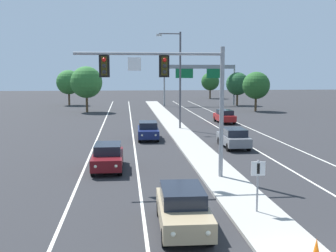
# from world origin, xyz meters

# --- Properties ---
(median_island) EXTENTS (2.40, 110.00, 0.15)m
(median_island) POSITION_xyz_m (0.00, 18.00, 0.07)
(median_island) COLOR #9E9B93
(median_island) RESTS_ON ground
(lane_stripe_oncoming_center) EXTENTS (0.14, 100.00, 0.01)m
(lane_stripe_oncoming_center) POSITION_xyz_m (-4.70, 25.00, 0.00)
(lane_stripe_oncoming_center) COLOR silver
(lane_stripe_oncoming_center) RESTS_ON ground
(lane_stripe_receding_center) EXTENTS (0.14, 100.00, 0.01)m
(lane_stripe_receding_center) POSITION_xyz_m (4.70, 25.00, 0.00)
(lane_stripe_receding_center) COLOR silver
(lane_stripe_receding_center) RESTS_ON ground
(edge_stripe_left) EXTENTS (0.14, 100.00, 0.01)m
(edge_stripe_left) POSITION_xyz_m (-8.00, 25.00, 0.00)
(edge_stripe_left) COLOR silver
(edge_stripe_left) RESTS_ON ground
(edge_stripe_right) EXTENTS (0.14, 100.00, 0.01)m
(edge_stripe_right) POSITION_xyz_m (8.00, 25.00, 0.00)
(edge_stripe_right) COLOR silver
(edge_stripe_right) RESTS_ON ground
(overhead_signal_mast) EXTENTS (8.09, 0.44, 7.20)m
(overhead_signal_mast) POSITION_xyz_m (-2.70, 11.34, 5.37)
(overhead_signal_mast) COLOR gray
(overhead_signal_mast) RESTS_ON median_island
(median_sign_post) EXTENTS (0.60, 0.10, 2.20)m
(median_sign_post) POSITION_xyz_m (0.05, 5.46, 1.59)
(median_sign_post) COLOR gray
(median_sign_post) RESTS_ON median_island
(street_lamp_median) EXTENTS (2.58, 0.28, 10.00)m
(street_lamp_median) POSITION_xyz_m (0.12, 31.44, 5.79)
(street_lamp_median) COLOR #4C4C51
(street_lamp_median) RESTS_ON median_island
(car_oncoming_tan) EXTENTS (1.91, 4.51, 1.58)m
(car_oncoming_tan) POSITION_xyz_m (-3.26, 4.31, 0.82)
(car_oncoming_tan) COLOR tan
(car_oncoming_tan) RESTS_ON ground
(car_oncoming_darkred) EXTENTS (1.86, 4.49, 1.58)m
(car_oncoming_darkred) POSITION_xyz_m (-6.51, 14.26, 0.82)
(car_oncoming_darkred) COLOR #5B0F14
(car_oncoming_darkred) RESTS_ON ground
(car_oncoming_navy) EXTENTS (1.92, 4.51, 1.58)m
(car_oncoming_navy) POSITION_xyz_m (-3.39, 25.43, 0.82)
(car_oncoming_navy) COLOR #141E4C
(car_oncoming_navy) RESTS_ON ground
(car_receding_grey) EXTENTS (1.86, 4.48, 1.58)m
(car_receding_grey) POSITION_xyz_m (3.18, 20.59, 0.82)
(car_receding_grey) COLOR slate
(car_receding_grey) RESTS_ON ground
(car_receding_red) EXTENTS (1.83, 4.47, 1.58)m
(car_receding_red) POSITION_xyz_m (6.42, 36.48, 0.82)
(car_receding_red) COLOR maroon
(car_receding_red) RESTS_ON ground
(traffic_cone_median_nose) EXTENTS (0.36, 0.36, 0.74)m
(traffic_cone_median_nose) POSITION_xyz_m (0.40, 0.90, 0.51)
(traffic_cone_median_nose) COLOR black
(traffic_cone_median_nose) RESTS_ON median_island
(highway_sign_gantry) EXTENTS (13.28, 0.42, 7.50)m
(highway_sign_gantry) POSITION_xyz_m (8.20, 62.54, 6.16)
(highway_sign_gantry) COLOR gray
(highway_sign_gantry) RESTS_ON ground
(tree_far_left_b) EXTENTS (4.82, 4.82, 6.98)m
(tree_far_left_b) POSITION_xyz_m (-11.25, 52.05, 4.56)
(tree_far_left_b) COLOR #4C3823
(tree_far_left_b) RESTS_ON ground
(tree_far_right_b) EXTENTS (4.26, 4.26, 6.17)m
(tree_far_right_b) POSITION_xyz_m (15.01, 50.85, 4.02)
(tree_far_right_b) COLOR #4C3823
(tree_far_right_b) RESTS_ON ground
(tree_far_right_a) EXTENTS (4.23, 4.23, 6.12)m
(tree_far_right_a) POSITION_xyz_m (14.63, 83.33, 3.99)
(tree_far_right_a) COLOR #4C3823
(tree_far_right_a) RESTS_ON ground
(tree_far_left_c) EXTENTS (4.51, 4.51, 6.53)m
(tree_far_left_c) POSITION_xyz_m (-15.83, 66.13, 4.26)
(tree_far_left_c) COLOR #4C3823
(tree_far_left_c) RESTS_ON ground
(tree_far_right_c) EXTENTS (4.22, 4.22, 6.10)m
(tree_far_right_c) POSITION_xyz_m (15.27, 62.32, 3.98)
(tree_far_right_c) COLOR #4C3823
(tree_far_right_c) RESTS_ON ground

